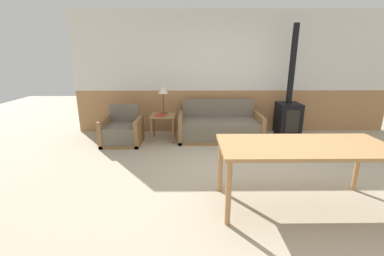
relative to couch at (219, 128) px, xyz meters
name	(u,v)px	position (x,y,z in m)	size (l,w,h in m)	color
ground_plane	(261,183)	(0.37, -2.01, -0.25)	(16.00, 16.00, 0.00)	#B2A58C
wall_back	(234,73)	(0.37, 0.62, 1.10)	(7.20, 0.06, 2.70)	#AD7A4C
couch	(219,128)	(0.00, 0.00, 0.00)	(1.74, 0.86, 0.80)	olive
armchair	(122,132)	(-2.01, -0.26, -0.01)	(0.77, 0.72, 0.75)	olive
side_table	(163,119)	(-1.20, -0.05, 0.20)	(0.51, 0.51, 0.55)	olive
table_lamp	(163,91)	(-1.19, 0.04, 0.77)	(0.21, 0.21, 0.59)	#4C3823
book_stack	(161,115)	(-1.23, -0.14, 0.31)	(0.21, 0.14, 0.03)	#B22823
dining_table	(304,151)	(0.66, -2.56, 0.46)	(1.92, 0.83, 0.78)	#B27F4C
wood_stove	(288,112)	(1.47, 0.05, 0.34)	(0.45, 0.52, 2.35)	black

